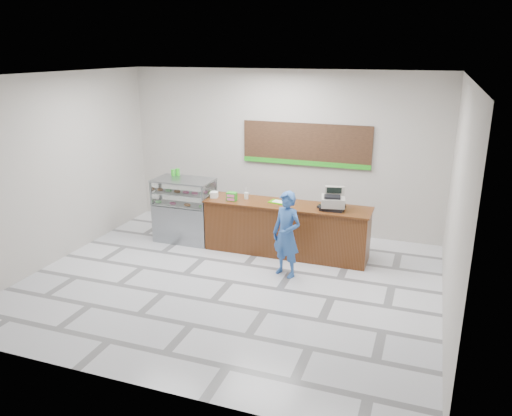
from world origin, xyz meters
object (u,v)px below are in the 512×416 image
(sales_counter, at_px, (286,229))
(display_case, at_px, (185,210))
(cash_register, at_px, (333,201))
(serving_tray, at_px, (278,202))
(customer, at_px, (287,234))

(sales_counter, relative_size, display_case, 2.45)
(cash_register, relative_size, serving_tray, 1.43)
(cash_register, bearing_deg, display_case, 167.74)
(sales_counter, distance_m, display_case, 2.23)
(cash_register, bearing_deg, sales_counter, 167.66)
(display_case, bearing_deg, serving_tray, 1.30)
(sales_counter, xyz_separation_m, display_case, (-2.22, -0.00, 0.16))
(sales_counter, distance_m, cash_register, 1.12)
(customer, bearing_deg, cash_register, 78.68)
(cash_register, relative_size, customer, 0.34)
(sales_counter, bearing_deg, serving_tray, 166.15)
(display_case, xyz_separation_m, serving_tray, (2.03, 0.05, 0.36))
(sales_counter, relative_size, serving_tray, 8.80)
(sales_counter, height_order, cash_register, cash_register)
(serving_tray, bearing_deg, cash_register, 8.63)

